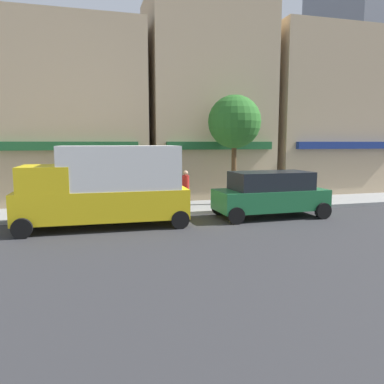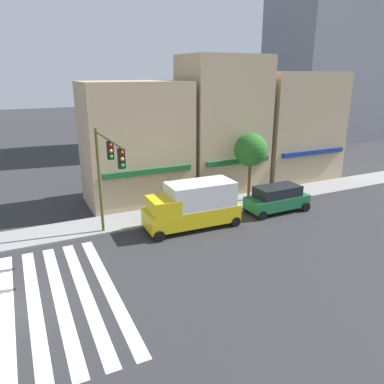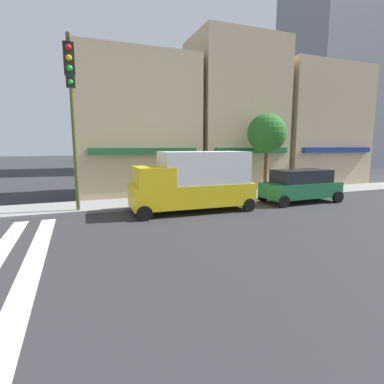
{
  "view_description": "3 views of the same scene",
  "coord_description": "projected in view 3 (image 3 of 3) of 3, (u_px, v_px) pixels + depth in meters",
  "views": [
    {
      "loc": [
        10.66,
        -9.55,
        3.17
      ],
      "look_at": [
        14.57,
        4.7,
        1.2
      ],
      "focal_mm": 35.0,
      "sensor_mm": 36.0,
      "label": 1
    },
    {
      "loc": [
        1.21,
        -15.85,
        9.81
      ],
      "look_at": [
        11.76,
        6.0,
        2.0
      ],
      "focal_mm": 35.0,
      "sensor_mm": 36.0,
      "label": 2
    },
    {
      "loc": [
        5.71,
        -9.34,
        3.34
      ],
      "look_at": [
        11.12,
        4.7,
        1.0
      ],
      "focal_mm": 28.0,
      "sensor_mm": 36.0,
      "label": 3
    }
  ],
  "objects": [
    {
      "name": "storefront_row",
      "position": [
        238.0,
        124.0,
        23.17
      ],
      "size": [
        23.34,
        5.3,
        11.13
      ],
      "color": "tan",
      "rests_on": "ground_plane"
    },
    {
      "name": "traffic_signal",
      "position": [
        72.0,
        108.0,
        12.25
      ],
      "size": [
        0.32,
        6.12,
        6.68
      ],
      "color": "#474C1E",
      "rests_on": "ground_plane"
    },
    {
      "name": "box_truck_yellow",
      "position": [
        194.0,
        180.0,
        15.17
      ],
      "size": [
        6.26,
        2.42,
        3.04
      ],
      "rotation": [
        0.0,
        0.0,
        -0.03
      ],
      "color": "yellow",
      "rests_on": "ground_plane"
    },
    {
      "name": "suv_green",
      "position": [
        301.0,
        185.0,
        17.68
      ],
      "size": [
        4.74,
        2.12,
        1.94
      ],
      "rotation": [
        0.0,
        0.0,
        0.02
      ],
      "color": "#1E6638",
      "rests_on": "ground_plane"
    },
    {
      "name": "pedestrian_red_jacket",
      "position": [
        237.0,
        183.0,
        18.26
      ],
      "size": [
        0.32,
        0.32,
        1.77
      ],
      "rotation": [
        0.0,
        0.0,
        6.01
      ],
      "color": "#23232D",
      "rests_on": "sidewalk_left"
    },
    {
      "name": "street_tree",
      "position": [
        267.0,
        133.0,
        19.59
      ],
      "size": [
        2.55,
        2.55,
        5.27
      ],
      "color": "brown",
      "rests_on": "sidewalk_left"
    }
  ]
}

